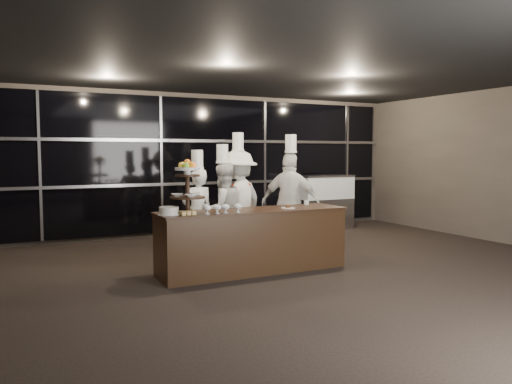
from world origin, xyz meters
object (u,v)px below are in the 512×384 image
display_stand (187,183)px  chef_a (198,212)px  chef_b (223,210)px  layer_cake (169,211)px  buffet_counter (253,240)px  chef_c (238,202)px  display_case (325,199)px  chef_d (290,203)px

display_stand → chef_a: (0.55, 1.11, -0.56)m
chef_b → layer_cake: bearing=-138.6°
buffet_counter → display_stand: display_stand is taller
layer_cake → chef_b: size_ratio=0.16×
buffet_counter → chef_c: size_ratio=1.36×
display_case → layer_cake: bearing=-146.9°
buffet_counter → display_case: size_ratio=2.22×
buffet_counter → layer_cake: 1.38m
chef_a → chef_b: size_ratio=0.95×
buffet_counter → chef_b: 1.10m
buffet_counter → chef_d: chef_d is taller
chef_a → chef_b: bearing=-8.3°
buffet_counter → chef_c: bearing=75.0°
layer_cake → buffet_counter: bearing=2.2°
chef_a → chef_d: 1.62m
display_stand → chef_b: 1.51m
layer_cake → chef_d: size_ratio=0.15×
layer_cake → display_case: (4.57, 2.98, -0.29)m
layer_cake → display_case: 5.46m
buffet_counter → layer_cake: size_ratio=9.47×
chef_d → chef_a: bearing=170.7°
layer_cake → display_case: size_ratio=0.23×
display_stand → chef_c: (1.33, 1.25, -0.43)m
chef_a → chef_c: 0.81m
display_case → chef_b: (-3.33, -1.88, 0.12)m
display_stand → layer_cake: display_stand is taller
chef_a → chef_d: chef_d is taller
buffet_counter → layer_cake: (-1.28, -0.05, 0.51)m
buffet_counter → display_case: display_case is taller
chef_a → chef_b: chef_b is taller
display_stand → chef_b: (0.96, 1.05, -0.53)m
chef_b → chef_c: 0.44m
display_case → chef_d: chef_d is taller
layer_cake → display_stand: bearing=10.0°
display_stand → chef_b: chef_b is taller
layer_cake → chef_c: 2.07m
buffet_counter → chef_a: chef_a is taller
chef_d → chef_c: bearing=153.5°
display_stand → chef_a: chef_a is taller
buffet_counter → display_case: (3.28, 2.93, 0.22)m
layer_cake → chef_c: chef_c is taller
layer_cake → chef_a: chef_a is taller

